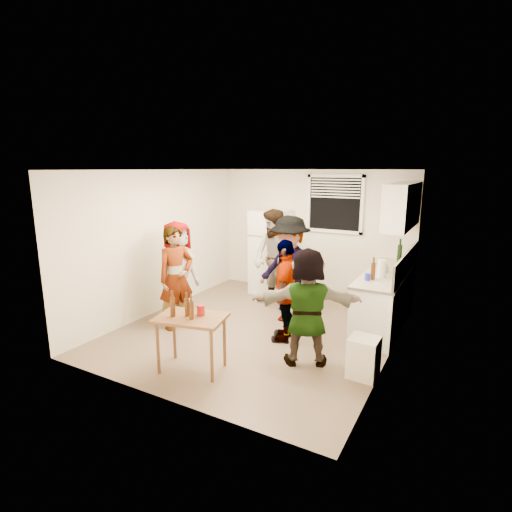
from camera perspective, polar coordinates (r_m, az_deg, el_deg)
The scene contains 23 objects.
room at distance 6.50m, azimuth 0.47°, elevation -10.41°, with size 4.00×4.50×2.50m, color #EFE5CF, non-canonical shape.
window at distance 7.88m, azimuth 11.18°, elevation 7.31°, with size 1.12×0.10×1.06m, color white, non-canonical shape.
refrigerator at distance 8.18m, azimuth 2.15°, elevation 0.62°, with size 0.70×0.70×1.70m, color white.
counter_lower at distance 6.85m, azimuth 17.93°, elevation -5.99°, with size 0.60×2.20×0.86m, color white.
countertop at distance 6.72m, azimuth 18.19°, elevation -2.35°, with size 0.64×2.22×0.04m, color beige.
backsplash at distance 6.63m, azimuth 20.72°, elevation -0.95°, with size 0.03×2.20×0.36m, color #A6A198.
upper_cabinets at distance 6.72m, azimuth 20.23°, elevation 6.78°, with size 0.34×1.60×0.70m, color white.
kettle at distance 6.68m, azimuth 17.70°, elevation -2.22°, with size 0.22×0.19×0.19m, color silver, non-canonical shape.
paper_towel at distance 6.39m, azimuth 17.43°, elevation -2.86°, with size 0.12×0.12×0.27m, color white.
wine_bottle at distance 7.46m, azimuth 19.73°, elevation -0.87°, with size 0.08×0.08×0.32m, color black.
beer_bottle_counter at distance 6.21m, azimuth 16.31°, elevation -3.23°, with size 0.07×0.07×0.25m, color #47230C.
blue_cup at distance 6.13m, azimuth 15.61°, elevation -3.38°, with size 0.08×0.08×0.11m, color #1F2AAF.
picture_frame at distance 7.19m, azimuth 20.79°, elevation -0.86°, with size 0.02×0.17×0.14m, color #EFDF4B.
trash_bin at distance 5.22m, azimuth 15.12°, elevation -13.85°, with size 0.35×0.35×0.51m, color white.
serving_table at distance 5.39m, azimuth -9.02°, elevation -15.68°, with size 0.85×0.57×0.72m, color brown, non-canonical shape.
beer_bottle_table at distance 5.14m, azimuth -11.76°, elevation -8.43°, with size 0.06×0.06×0.25m, color #47230C.
red_cup at distance 5.12m, azimuth -7.88°, elevation -8.36°, with size 0.10×0.10×0.13m, color maroon.
guest_grey at distance 6.98m, azimuth -10.81°, elevation -8.97°, with size 0.83×1.69×0.54m, color gray.
guest_stripe at distance 6.70m, azimuth -11.03°, elevation -9.92°, with size 0.60×1.65×0.39m, color #141933.
guest_back_left at distance 7.49m, azimuth 2.59°, elevation -7.26°, with size 0.88×1.81×0.69m, color brown.
guest_back_right at distance 6.83m, azimuth 4.67°, elevation -9.28°, with size 1.15×1.78×0.66m, color #424247.
guest_black at distance 6.17m, azimuth 4.10°, elevation -11.74°, with size 0.90×1.53×0.37m, color black.
guest_orange at distance 5.52m, azimuth 7.09°, elevation -14.85°, with size 1.45×1.56×0.46m, color #CC7B40.
Camera 1 is at (2.85, -5.27, 2.52)m, focal length 28.00 mm.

